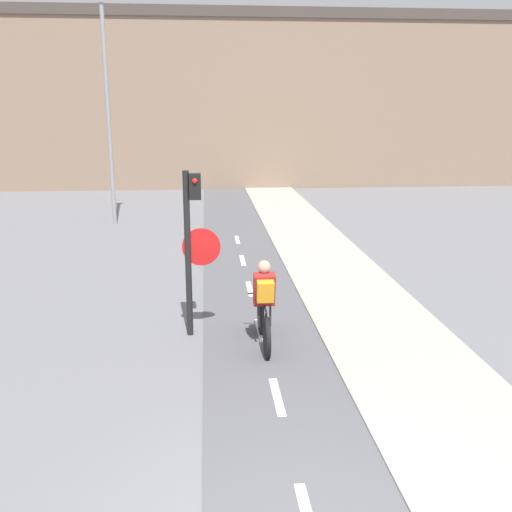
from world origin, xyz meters
The scene contains 4 objects.
building_row_background centered at (0.00, 27.22, 4.36)m, with size 60.00×5.20×8.69m.
traffic_light_pole centered at (-1.19, 5.46, 1.84)m, with size 0.67×0.25×2.96m.
street_lamp_far centered at (-4.20, 16.07, 4.61)m, with size 0.36×0.36×7.65m.
cyclist_near centered at (0.00, 4.84, 0.72)m, with size 0.46×1.73×1.52m.
Camera 1 is at (-0.94, -4.25, 3.97)m, focal length 40.00 mm.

